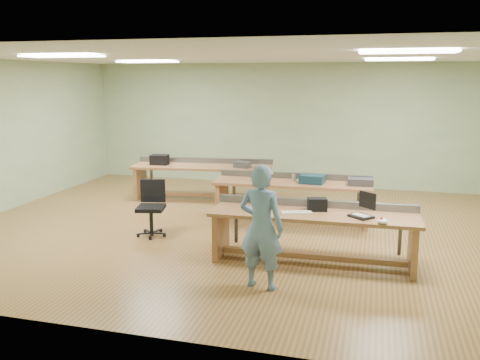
% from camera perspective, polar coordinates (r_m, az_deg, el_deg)
% --- Properties ---
extents(floor, '(10.00, 10.00, 0.00)m').
position_cam_1_polar(floor, '(9.11, 0.64, -5.46)').
color(floor, olive).
rests_on(floor, ground).
extents(ceiling, '(10.00, 10.00, 0.00)m').
position_cam_1_polar(ceiling, '(8.72, 0.68, 13.74)').
color(ceiling, silver).
rests_on(ceiling, wall_back).
extents(wall_back, '(10.00, 0.04, 3.00)m').
position_cam_1_polar(wall_back, '(12.68, 5.20, 6.20)').
color(wall_back, '#A1BA8D').
rests_on(wall_back, floor).
extents(wall_front, '(10.00, 0.04, 3.00)m').
position_cam_1_polar(wall_front, '(5.08, -10.67, -1.86)').
color(wall_front, '#A1BA8D').
rests_on(wall_front, floor).
extents(wall_left, '(0.04, 8.00, 3.00)m').
position_cam_1_polar(wall_left, '(11.14, -25.19, 4.44)').
color(wall_left, '#A1BA8D').
rests_on(wall_left, floor).
extents(fluor_panels, '(6.20, 3.50, 0.03)m').
position_cam_1_polar(fluor_panels, '(8.72, 0.68, 13.55)').
color(fluor_panels, white).
rests_on(fluor_panels, ceiling).
extents(workbench_front, '(2.97, 0.86, 0.86)m').
position_cam_1_polar(workbench_front, '(7.43, 8.24, -5.03)').
color(workbench_front, '#AC7548').
rests_on(workbench_front, floor).
extents(workbench_mid, '(2.93, 0.85, 0.86)m').
position_cam_1_polar(workbench_mid, '(9.52, 5.91, -1.32)').
color(workbench_mid, '#AC7548').
rests_on(workbench_mid, floor).
extents(workbench_back, '(3.13, 1.20, 0.86)m').
position_cam_1_polar(workbench_back, '(11.24, -4.21, 0.70)').
color(workbench_back, '#AC7548').
rests_on(workbench_back, floor).
extents(person, '(0.64, 0.48, 1.61)m').
position_cam_1_polar(person, '(6.41, 2.40, -5.30)').
color(person, '#6480A3').
rests_on(person, floor).
extents(laptop_base, '(0.38, 0.37, 0.03)m').
position_cam_1_polar(laptop_base, '(7.22, 13.43, -4.00)').
color(laptop_base, black).
rests_on(laptop_base, workbench_front).
extents(laptop_screen, '(0.23, 0.20, 0.23)m').
position_cam_1_polar(laptop_screen, '(7.25, 14.13, -2.21)').
color(laptop_screen, black).
rests_on(laptop_screen, laptop_base).
extents(keyboard, '(0.45, 0.28, 0.02)m').
position_cam_1_polar(keyboard, '(7.28, 6.37, -3.66)').
color(keyboard, silver).
rests_on(keyboard, workbench_front).
extents(trackball_mouse, '(0.19, 0.21, 0.07)m').
position_cam_1_polar(trackball_mouse, '(7.00, 15.72, -4.44)').
color(trackball_mouse, white).
rests_on(trackball_mouse, workbench_front).
extents(camera_bag, '(0.31, 0.24, 0.19)m').
position_cam_1_polar(camera_bag, '(7.45, 8.66, -2.73)').
color(camera_bag, black).
rests_on(camera_bag, workbench_front).
extents(task_chair, '(0.60, 0.60, 0.94)m').
position_cam_1_polar(task_chair, '(8.79, -9.88, -3.94)').
color(task_chair, black).
rests_on(task_chair, floor).
extents(parts_bin_teal, '(0.47, 0.37, 0.15)m').
position_cam_1_polar(parts_bin_teal, '(9.38, 8.13, 0.12)').
color(parts_bin_teal, '#122E3A').
rests_on(parts_bin_teal, workbench_mid).
extents(parts_bin_grey, '(0.46, 0.31, 0.12)m').
position_cam_1_polar(parts_bin_grey, '(9.37, 13.37, -0.19)').
color(parts_bin_grey, '#323234').
rests_on(parts_bin_grey, workbench_mid).
extents(mug, '(0.14, 0.14, 0.09)m').
position_cam_1_polar(mug, '(9.41, 7.14, -0.01)').
color(mug, '#323234').
rests_on(mug, workbench_mid).
extents(drinks_can, '(0.07, 0.07, 0.13)m').
position_cam_1_polar(drinks_can, '(9.51, 6.05, 0.26)').
color(drinks_can, silver).
rests_on(drinks_can, workbench_mid).
extents(storage_box_back, '(0.41, 0.32, 0.22)m').
position_cam_1_polar(storage_box_back, '(11.40, -9.03, 2.27)').
color(storage_box_back, black).
rests_on(storage_box_back, workbench_back).
extents(tray_back, '(0.37, 0.31, 0.13)m').
position_cam_1_polar(tray_back, '(10.90, 0.26, 1.75)').
color(tray_back, '#323234').
rests_on(tray_back, workbench_back).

